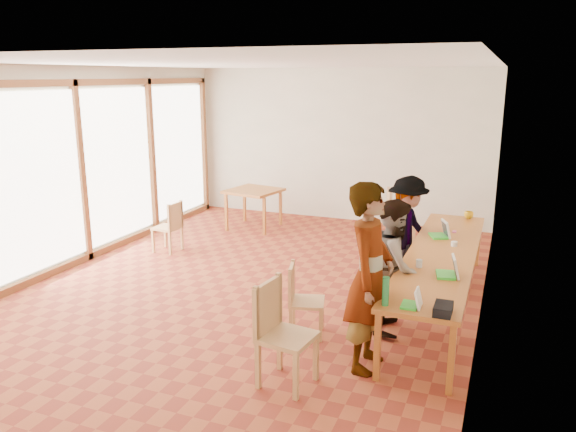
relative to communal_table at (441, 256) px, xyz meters
name	(u,v)px	position (x,y,z in m)	size (l,w,h in m)	color
ground	(256,283)	(-2.50, -0.01, -0.70)	(8.00, 8.00, 0.00)	#9B4425
wall_back	(339,145)	(-2.50, 3.99, 0.80)	(6.00, 0.10, 3.00)	beige
wall_front	(16,273)	(-2.50, -4.01, 0.80)	(6.00, 0.10, 3.00)	beige
wall_right	(490,196)	(0.50, -0.01, 0.80)	(0.10, 8.00, 3.00)	beige
window_wall	(80,166)	(-5.46, -0.01, 0.80)	(0.10, 8.00, 3.00)	white
ceiling	(253,62)	(-2.50, -0.01, 2.32)	(6.00, 8.00, 0.04)	white
communal_table	(441,256)	(0.00, 0.00, 0.00)	(0.80, 4.00, 0.75)	#AA5F25
side_table	(254,194)	(-3.79, 2.69, -0.03)	(0.90, 0.90, 0.75)	#AA5F25
chair_near	(277,321)	(-1.22, -2.30, -0.09)	(0.53, 0.53, 0.54)	tan
chair_mid	(299,292)	(-1.38, -1.29, -0.20)	(0.47, 0.47, 0.44)	tan
chair_far	(373,246)	(-1.02, 0.71, -0.18)	(0.49, 0.49, 0.45)	tan
chair_empty	(395,212)	(-1.05, 2.46, -0.10)	(0.58, 0.58, 0.53)	tan
chair_spare	(171,222)	(-4.42, 0.82, -0.19)	(0.41, 0.41, 0.45)	tan
person_near	(370,277)	(-0.49, -1.70, 0.24)	(0.69, 0.45, 1.89)	gray
person_mid	(395,266)	(-0.43, -0.74, 0.06)	(0.74, 0.58, 1.53)	gray
person_far	(407,230)	(-0.56, 0.80, 0.06)	(0.99, 0.57, 1.53)	gray
laptop_near	(414,302)	(-0.04, -1.80, 0.10)	(0.19, 0.22, 0.18)	green
laptop_mid	(450,271)	(0.19, -0.83, 0.11)	(0.28, 0.31, 0.23)	green
laptop_far	(442,232)	(-0.08, 0.70, 0.11)	(0.32, 0.34, 0.23)	green
yellow_mug	(469,215)	(0.18, 1.88, 0.10)	(0.13, 0.13, 0.11)	gold
green_bottle	(386,291)	(-0.30, -1.86, 0.19)	(0.07, 0.07, 0.28)	#268340
clear_glass	(419,264)	(-0.17, -0.65, 0.09)	(0.07, 0.07, 0.09)	silver
condiment_cup	(454,244)	(0.11, 0.33, 0.08)	(0.08, 0.08, 0.06)	white
pink_phone	(454,232)	(0.05, 1.01, 0.05)	(0.05, 0.10, 0.01)	#D0468A
black_pouch	(443,309)	(0.23, -1.86, 0.09)	(0.16, 0.26, 0.09)	black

